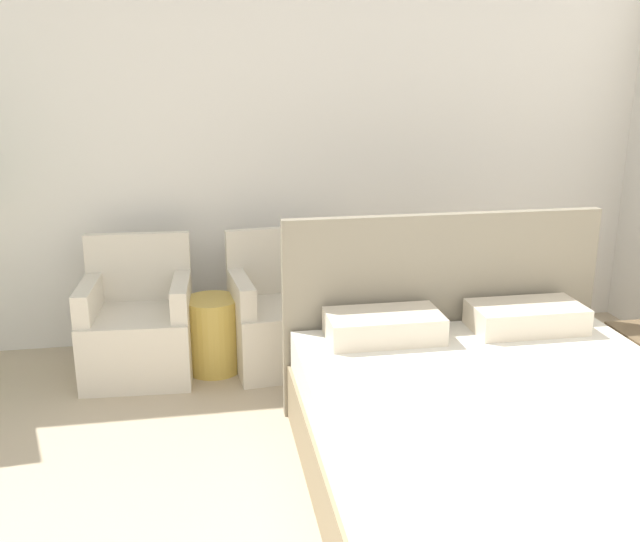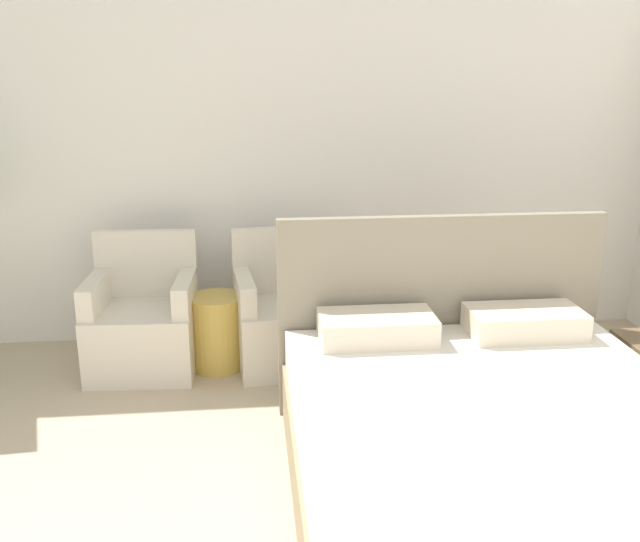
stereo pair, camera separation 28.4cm
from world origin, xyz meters
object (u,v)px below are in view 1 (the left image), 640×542
at_px(bed, 516,449).
at_px(armchair_near_window_left, 138,333).
at_px(side_table, 213,335).
at_px(armchair_near_window_right, 285,324).

xyz_separation_m(bed, armchair_near_window_left, (-1.74, 1.72, -0.00)).
bearing_deg(side_table, bed, -53.34).
height_order(bed, armchair_near_window_left, bed).
xyz_separation_m(bed, armchair_near_window_right, (-0.81, 1.72, -0.00)).
height_order(armchair_near_window_left, armchair_near_window_right, same).
xyz_separation_m(bed, side_table, (-1.27, 1.71, -0.04)).
height_order(bed, armchair_near_window_right, bed).
relative_size(armchair_near_window_left, side_table, 1.80).
distance_m(armchair_near_window_left, armchair_near_window_right, 0.93).
bearing_deg(bed, armchair_near_window_right, 115.26).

